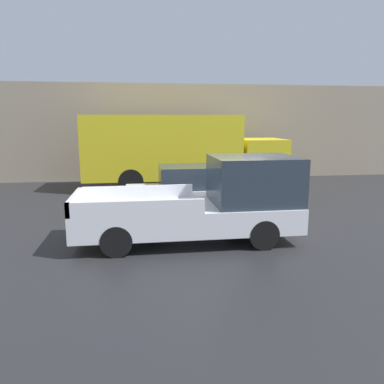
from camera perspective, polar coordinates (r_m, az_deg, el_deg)
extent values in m
plane|color=#232326|center=(10.82, 5.79, -5.49)|extent=(60.00, 60.00, 0.00)
cube|color=gray|center=(19.58, -0.76, 9.10)|extent=(28.00, 0.15, 4.85)
cube|color=silver|center=(9.53, -0.79, -3.73)|extent=(5.57, 2.05, 0.62)
cube|color=#28333D|center=(9.71, 9.35, 1.88)|extent=(2.12, 1.93, 1.19)
cube|color=silver|center=(10.30, -8.44, 0.01)|extent=(3.06, 0.10, 0.34)
cube|color=silver|center=(8.39, -8.45, -2.48)|extent=(3.06, 0.10, 0.34)
cube|color=silver|center=(9.47, -17.45, -1.33)|extent=(0.10, 2.05, 0.34)
cylinder|color=black|center=(10.80, 7.71, -3.57)|extent=(0.73, 0.26, 0.73)
cylinder|color=black|center=(9.14, 10.84, -6.37)|extent=(0.73, 0.26, 0.73)
cylinder|color=black|center=(10.41, -10.94, -4.23)|extent=(0.73, 0.26, 0.73)
cylinder|color=black|center=(8.67, -11.46, -7.33)|extent=(0.73, 0.26, 0.73)
cube|color=silver|center=(12.53, 0.02, -0.47)|extent=(4.40, 1.83, 0.56)
cube|color=#28333D|center=(12.44, 0.62, 2.40)|extent=(2.42, 1.61, 0.71)
cylinder|color=black|center=(13.62, 5.21, -0.57)|extent=(0.69, 0.22, 0.69)
cylinder|color=black|center=(12.07, 7.01, -2.09)|extent=(0.69, 0.22, 0.69)
cylinder|color=black|center=(13.26, -6.34, -0.90)|extent=(0.69, 0.22, 0.69)
cylinder|color=black|center=(11.67, -6.05, -2.53)|extent=(0.69, 0.22, 0.69)
cube|color=gold|center=(17.79, 10.39, 5.23)|extent=(1.98, 2.35, 1.69)
cube|color=gold|center=(16.85, -4.59, 6.90)|extent=(6.83, 2.47, 2.77)
cylinder|color=black|center=(18.82, 8.21, 3.08)|extent=(1.04, 0.30, 1.04)
cylinder|color=black|center=(16.74, 10.32, 2.06)|extent=(1.04, 0.30, 1.04)
cylinder|color=black|center=(18.05, -9.17, 2.73)|extent=(1.04, 0.30, 1.04)
cylinder|color=black|center=(15.88, -9.28, 1.62)|extent=(1.04, 0.30, 1.04)
cube|color=gold|center=(19.25, -6.11, 3.44)|extent=(0.45, 0.40, 1.13)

